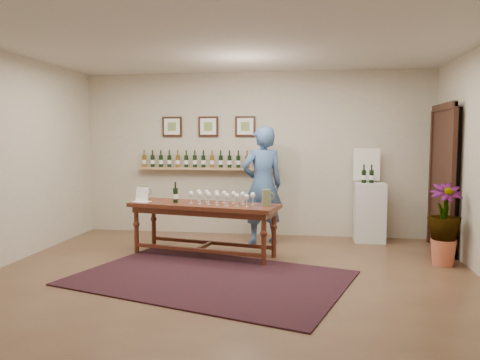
# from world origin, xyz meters

# --- Properties ---
(ground) EXTENTS (6.00, 6.00, 0.00)m
(ground) POSITION_xyz_m (0.00, 0.00, 0.00)
(ground) COLOR brown
(ground) RESTS_ON ground
(room_shell) EXTENTS (6.00, 6.00, 6.00)m
(room_shell) POSITION_xyz_m (2.11, 1.86, 1.12)
(room_shell) COLOR beige
(room_shell) RESTS_ON ground
(rug) EXTENTS (3.60, 2.92, 0.02)m
(rug) POSITION_xyz_m (-0.22, -0.19, 0.01)
(rug) COLOR #4A170D
(rug) RESTS_ON ground
(tasting_table) EXTENTS (2.22, 1.10, 0.75)m
(tasting_table) POSITION_xyz_m (-0.53, 0.89, 0.64)
(tasting_table) COLOR #4D2813
(tasting_table) RESTS_ON ground
(table_glasses) EXTENTS (1.35, 0.65, 0.18)m
(table_glasses) POSITION_xyz_m (-0.27, 0.86, 0.84)
(table_glasses) COLOR white
(table_glasses) RESTS_ON tasting_table
(table_bottles) EXTENTS (0.31, 0.23, 0.29)m
(table_bottles) POSITION_xyz_m (-0.94, 0.94, 0.90)
(table_bottles) COLOR black
(table_bottles) RESTS_ON tasting_table
(pitcher_left) EXTENTS (0.18, 0.18, 0.22)m
(pitcher_left) POSITION_xyz_m (-1.49, 1.11, 0.86)
(pitcher_left) COLOR #677347
(pitcher_left) RESTS_ON tasting_table
(pitcher_right) EXTENTS (0.18, 0.18, 0.22)m
(pitcher_right) POSITION_xyz_m (0.37, 0.78, 0.86)
(pitcher_right) COLOR #677347
(pitcher_right) RESTS_ON tasting_table
(menu_card) EXTENTS (0.27, 0.22, 0.21)m
(menu_card) POSITION_xyz_m (-1.47, 0.95, 0.86)
(menu_card) COLOR white
(menu_card) RESTS_ON tasting_table
(display_pedestal) EXTENTS (0.49, 0.49, 0.96)m
(display_pedestal) POSITION_xyz_m (1.93, 2.21, 0.48)
(display_pedestal) COLOR silver
(display_pedestal) RESTS_ON ground
(pedestal_bottles) EXTENTS (0.32, 0.09, 0.32)m
(pedestal_bottles) POSITION_xyz_m (1.88, 2.18, 1.11)
(pedestal_bottles) COLOR black
(pedestal_bottles) RESTS_ON display_pedestal
(info_sign) EXTENTS (0.43, 0.03, 0.58)m
(info_sign) POSITION_xyz_m (1.88, 2.35, 1.25)
(info_sign) COLOR white
(info_sign) RESTS_ON display_pedestal
(potted_plant) EXTENTS (0.50, 0.50, 0.94)m
(potted_plant) POSITION_xyz_m (2.70, 0.83, 0.55)
(potted_plant) COLOR #C66142
(potted_plant) RESTS_ON ground
(person) EXTENTS (0.80, 0.69, 1.87)m
(person) POSITION_xyz_m (0.21, 1.81, 0.93)
(person) COLOR #3C5C90
(person) RESTS_ON ground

